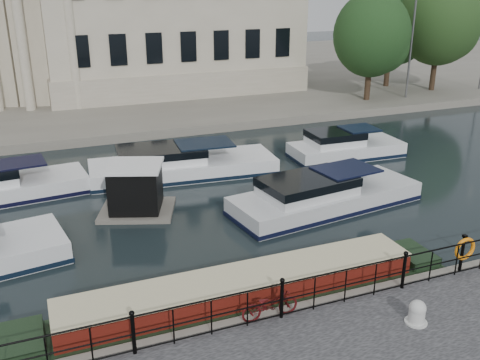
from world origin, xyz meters
name	(u,v)px	position (x,y,z in m)	size (l,w,h in m)	color
ground_plane	(249,293)	(0.00, 0.00, 0.00)	(160.00, 160.00, 0.00)	black
far_bank	(89,81)	(0.00, 39.00, 0.28)	(120.00, 42.00, 0.55)	#6B665B
railing	(282,297)	(0.00, -2.25, 1.20)	(24.14, 0.14, 1.22)	black
civic_building	(75,8)	(-1.00, 34.71, 7.04)	(53.55, 31.84, 16.85)	#ADA38C
lamp_posts	(451,40)	(26.00, 20.70, 4.80)	(8.24, 1.55, 8.07)	#59595B
bicycle	(270,304)	(-0.31, -2.15, 0.98)	(0.57, 1.63, 0.86)	#490D0F
mooring_bollard	(417,313)	(3.24, -3.82, 0.87)	(0.60, 0.60, 0.68)	#BABAB6
life_ring_post	(464,249)	(6.33, -2.17, 1.33)	(0.77, 0.20, 1.25)	black
narrowboat	(243,299)	(-0.52, -0.80, 0.37)	(13.34, 1.79, 1.49)	black
harbour_hut	(136,191)	(-1.95, 7.50, 0.95)	(3.68, 3.38, 2.18)	#6B665B
cabin_cruisers	(158,194)	(-0.88, 8.26, 0.37)	(28.13, 10.63, 1.99)	silver
trees	(411,30)	(23.45, 22.45, 5.50)	(13.54, 9.71, 9.38)	black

